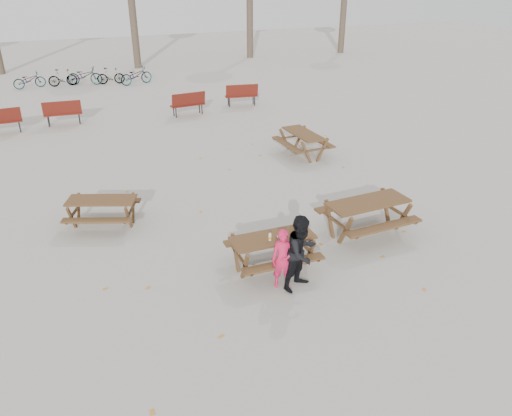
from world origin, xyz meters
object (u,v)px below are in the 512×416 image
object	(u,v)px
food_tray	(282,237)
child	(283,259)
adult	(302,253)
picnic_table_east	(366,217)
soda_bottle	(270,237)
picnic_table_north	(103,212)
picnic_table_far	(303,144)
main_picnic_table	(273,244)

from	to	relation	value
food_tray	child	distance (m)	0.68
child	adult	size ratio (longest dim) A/B	0.80
adult	picnic_table_east	bearing A→B (deg)	4.86
food_tray	adult	bearing A→B (deg)	-82.50
food_tray	soda_bottle	distance (m)	0.28
child	adult	distance (m)	0.40
food_tray	picnic_table_east	world-z (taller)	picnic_table_east
picnic_table_east	picnic_table_north	size ratio (longest dim) A/B	1.20
adult	picnic_table_far	size ratio (longest dim) A/B	0.87
child	picnic_table_far	size ratio (longest dim) A/B	0.70
main_picnic_table	picnic_table_east	world-z (taller)	picnic_table_east
food_tray	picnic_table_north	size ratio (longest dim) A/B	0.11
main_picnic_table	picnic_table_north	bearing A→B (deg)	133.82
main_picnic_table	picnic_table_north	size ratio (longest dim) A/B	1.07
food_tray	adult	size ratio (longest dim) A/B	0.11
soda_bottle	food_tray	bearing A→B (deg)	1.86
main_picnic_table	picnic_table_far	distance (m)	7.28
picnic_table_far	adult	bearing A→B (deg)	150.17
main_picnic_table	soda_bottle	world-z (taller)	soda_bottle
child	picnic_table_far	bearing A→B (deg)	85.61
adult	main_picnic_table	bearing A→B (deg)	81.34
main_picnic_table	picnic_table_east	xyz separation A→B (m)	(2.75, 0.61, -0.15)
picnic_table_far	main_picnic_table	bearing A→B (deg)	145.30
soda_bottle	adult	size ratio (longest dim) A/B	0.10
main_picnic_table	adult	world-z (taller)	adult
food_tray	main_picnic_table	bearing A→B (deg)	147.93
picnic_table_east	picnic_table_north	xyz separation A→B (m)	(-5.99, 2.77, -0.07)
picnic_table_far	soda_bottle	bearing A→B (deg)	145.00
main_picnic_table	adult	size ratio (longest dim) A/B	1.11
food_tray	picnic_table_north	world-z (taller)	food_tray
adult	picnic_table_north	size ratio (longest dim) A/B	0.96
main_picnic_table	picnic_table_north	world-z (taller)	main_picnic_table
soda_bottle	child	size ratio (longest dim) A/B	0.13
soda_bottle	picnic_table_north	xyz separation A→B (m)	(-3.12, 3.49, -0.48)
picnic_table_east	picnic_table_far	world-z (taller)	picnic_table_east
picnic_table_east	food_tray	bearing A→B (deg)	-168.35
picnic_table_north	child	bearing A→B (deg)	-31.98
food_tray	child	size ratio (longest dim) A/B	0.14
main_picnic_table	soda_bottle	xyz separation A→B (m)	(-0.11, -0.11, 0.26)
picnic_table_east	picnic_table_far	xyz separation A→B (m)	(1.01, 5.62, -0.04)
main_picnic_table	adult	distance (m)	0.93
soda_bottle	picnic_table_north	size ratio (longest dim) A/B	0.10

